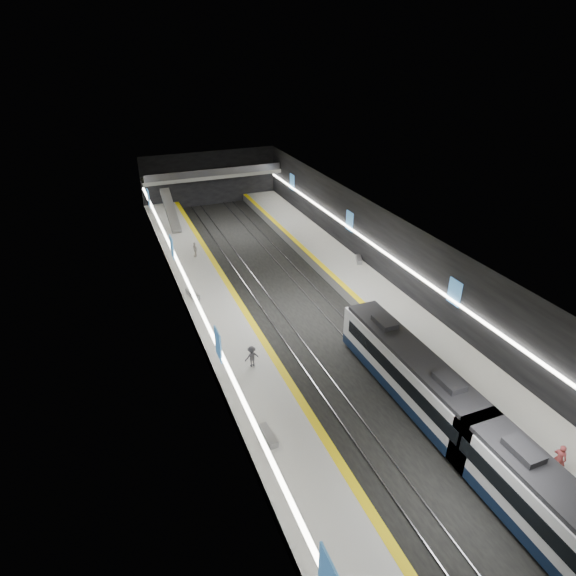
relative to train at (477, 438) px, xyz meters
name	(u,v)px	position (x,y,z in m)	size (l,w,h in m)	color
ground	(304,315)	(-2.50, 19.78, -2.20)	(70.00, 70.00, 0.00)	black
ceiling	(305,235)	(-2.50, 19.78, 5.80)	(20.00, 70.00, 0.04)	beige
wall_left	(193,298)	(-12.50, 19.78, 1.80)	(0.04, 70.00, 8.00)	black
wall_right	(400,260)	(7.50, 19.78, 1.80)	(0.04, 70.00, 8.00)	black
wall_back	(210,178)	(-2.50, 54.78, 1.80)	(20.00, 0.04, 8.00)	black
platform_left	(225,327)	(-10.00, 19.78, -1.70)	(5.00, 70.00, 1.00)	slate
tile_surface_left	(225,322)	(-10.00, 19.78, -1.19)	(5.00, 70.00, 0.02)	#A5A5A0
tactile_strip_left	(249,317)	(-7.80, 19.78, -1.18)	(0.60, 70.00, 0.02)	yellow
platform_right	(374,296)	(5.00, 19.78, -1.70)	(5.00, 70.00, 1.00)	slate
tile_surface_right	(374,292)	(5.00, 19.78, -1.19)	(5.00, 70.00, 0.02)	#A5A5A0
tactile_strip_right	(354,296)	(2.80, 19.78, -1.18)	(0.60, 70.00, 0.02)	yellow
rails	(304,315)	(-2.50, 19.78, -2.14)	(6.52, 70.00, 0.12)	gray
train	(477,438)	(0.00, 0.00, 0.00)	(2.69, 28.50, 3.60)	#0F1D38
ad_posters	(300,268)	(-2.50, 20.78, 2.30)	(19.94, 53.50, 2.20)	teal
cove_light_left	(196,299)	(-12.30, 19.78, 1.60)	(0.25, 68.60, 0.12)	white
cove_light_right	(398,262)	(7.30, 19.78, 1.60)	(0.25, 68.60, 0.12)	white
mezzanine_bridge	(213,175)	(-2.50, 52.71, 2.84)	(20.00, 3.00, 1.50)	gray
escalator	(170,210)	(-10.00, 45.78, 0.70)	(1.20, 8.00, 0.60)	#99999E
bench_left_near	(268,436)	(-11.06, 5.67, -0.96)	(0.53, 1.92, 0.47)	#99999E
bench_left_far	(193,294)	(-11.59, 25.39, -0.95)	(0.57, 2.05, 0.50)	#99999E
bench_right_far	(359,260)	(7.00, 26.43, -0.96)	(0.53, 1.91, 0.47)	#99999E
passenger_right_a	(560,459)	(3.47, -2.83, -0.23)	(0.70, 0.46, 1.93)	#BD4649
passenger_left_a	(195,249)	(-9.35, 34.51, -0.35)	(0.99, 0.41, 1.68)	silver
passenger_left_b	(252,357)	(-9.69, 13.05, -0.34)	(1.11, 0.64, 1.72)	#404047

